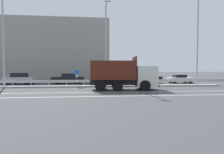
# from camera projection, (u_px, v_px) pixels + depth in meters

# --- Properties ---
(ground_plane) EXTENTS (320.00, 320.00, 0.00)m
(ground_plane) POSITION_uv_depth(u_px,v_px,m) (92.00, 89.00, 17.98)
(ground_plane) COLOR #424244
(lane_strip_0) EXTENTS (57.18, 0.16, 0.01)m
(lane_strip_0) POSITION_uv_depth(u_px,v_px,m) (126.00, 92.00, 15.93)
(lane_strip_0) COLOR silver
(lane_strip_0) RESTS_ON ground_plane
(lane_strip_1) EXTENTS (57.18, 0.16, 0.01)m
(lane_strip_1) POSITION_uv_depth(u_px,v_px,m) (132.00, 96.00, 13.48)
(lane_strip_1) COLOR silver
(lane_strip_1) RESTS_ON ground_plane
(median_island) EXTENTS (31.45, 1.10, 0.18)m
(median_island) POSITION_uv_depth(u_px,v_px,m) (92.00, 86.00, 20.59)
(median_island) COLOR gray
(median_island) RESTS_ON ground_plane
(median_guardrail) EXTENTS (57.18, 0.09, 0.78)m
(median_guardrail) POSITION_uv_depth(u_px,v_px,m) (92.00, 81.00, 21.78)
(median_guardrail) COLOR #9EA0A5
(median_guardrail) RESTS_ON ground_plane
(dump_truck) EXTENTS (6.76, 3.02, 3.34)m
(dump_truck) POSITION_uv_depth(u_px,v_px,m) (131.00, 78.00, 17.70)
(dump_truck) COLOR silver
(dump_truck) RESTS_ON ground_plane
(median_road_sign) EXTENTS (0.70, 0.16, 2.11)m
(median_road_sign) POSITION_uv_depth(u_px,v_px,m) (77.00, 78.00, 20.38)
(median_road_sign) COLOR white
(median_road_sign) RESTS_ON ground_plane
(street_lamp_1) EXTENTS (0.70, 2.13, 10.81)m
(street_lamp_1) POSITION_uv_depth(u_px,v_px,m) (3.00, 35.00, 19.24)
(street_lamp_1) COLOR #ADADB2
(street_lamp_1) RESTS_ON ground_plane
(street_lamp_2) EXTENTS (0.71, 2.00, 9.57)m
(street_lamp_2) POSITION_uv_depth(u_px,v_px,m) (106.00, 42.00, 20.34)
(street_lamp_2) COLOR #ADADB2
(street_lamp_2) RESTS_ON ground_plane
(street_lamp_3) EXTENTS (0.71, 2.77, 10.58)m
(street_lamp_3) POSITION_uv_depth(u_px,v_px,m) (199.00, 39.00, 21.49)
(street_lamp_3) COLOR #ADADB2
(street_lamp_3) RESTS_ON ground_plane
(parked_car_2) EXTENTS (4.30, 2.23, 1.60)m
(parked_car_2) POSITION_uv_depth(u_px,v_px,m) (20.00, 79.00, 24.56)
(parked_car_2) COLOR #A3A3A8
(parked_car_2) RESTS_ON ground_plane
(parked_car_3) EXTENTS (4.62, 1.89, 1.52)m
(parked_car_3) POSITION_uv_depth(u_px,v_px,m) (68.00, 78.00, 25.54)
(parked_car_3) COLOR black
(parked_car_3) RESTS_ON ground_plane
(parked_car_4) EXTENTS (4.60, 1.98, 1.18)m
(parked_car_4) POSITION_uv_depth(u_px,v_px,m) (104.00, 79.00, 26.12)
(parked_car_4) COLOR #335B33
(parked_car_4) RESTS_ON ground_plane
(parked_car_5) EXTENTS (4.90, 1.97, 1.57)m
(parked_car_5) POSITION_uv_depth(u_px,v_px,m) (145.00, 78.00, 26.60)
(parked_car_5) COLOR black
(parked_car_5) RESTS_ON ground_plane
(parked_car_6) EXTENTS (3.98, 2.16, 1.30)m
(parked_car_6) POSITION_uv_depth(u_px,v_px,m) (180.00, 79.00, 26.90)
(parked_car_6) COLOR silver
(parked_car_6) RESTS_ON ground_plane
(background_building_0) EXTENTS (23.09, 11.09, 11.76)m
(background_building_0) POSITION_uv_depth(u_px,v_px,m) (53.00, 52.00, 37.17)
(background_building_0) COLOR gray
(background_building_0) RESTS_ON ground_plane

